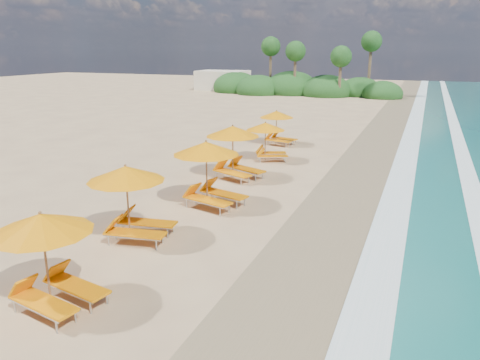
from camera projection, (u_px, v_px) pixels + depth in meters
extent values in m
plane|color=tan|center=(240.00, 210.00, 17.84)|extent=(160.00, 160.00, 0.00)
cube|color=#86704F|center=(345.00, 224.00, 16.40)|extent=(4.00, 160.00, 0.01)
cube|color=white|center=(389.00, 229.00, 15.86)|extent=(1.20, 160.00, 0.01)
cylinder|color=olive|center=(46.00, 261.00, 10.99)|extent=(0.06, 0.06, 2.30)
cone|color=orange|center=(41.00, 223.00, 10.73)|extent=(2.76, 2.76, 0.46)
sphere|color=olive|center=(40.00, 213.00, 10.66)|extent=(0.08, 0.08, 0.08)
cylinder|color=olive|center=(128.00, 203.00, 14.90)|extent=(0.06, 0.06, 2.40)
cone|color=orange|center=(126.00, 173.00, 14.62)|extent=(2.83, 2.83, 0.48)
sphere|color=olive|center=(125.00, 165.00, 14.55)|extent=(0.09, 0.09, 0.09)
cylinder|color=olive|center=(207.00, 174.00, 18.11)|extent=(0.06, 0.06, 2.51)
cone|color=orange|center=(206.00, 148.00, 17.83)|extent=(3.15, 3.15, 0.50)
sphere|color=olive|center=(206.00, 141.00, 17.75)|extent=(0.09, 0.09, 0.09)
cylinder|color=olive|center=(233.00, 152.00, 21.99)|extent=(0.06, 0.06, 2.46)
cone|color=orange|center=(233.00, 131.00, 21.71)|extent=(3.28, 3.28, 0.49)
sphere|color=olive|center=(233.00, 125.00, 21.64)|extent=(0.09, 0.09, 0.09)
cylinder|color=olive|center=(265.00, 142.00, 25.41)|extent=(0.05, 0.05, 2.08)
cone|color=orange|center=(266.00, 126.00, 25.18)|extent=(2.82, 2.82, 0.42)
sphere|color=olive|center=(266.00, 122.00, 25.11)|extent=(0.07, 0.07, 0.07)
cylinder|color=olive|center=(276.00, 128.00, 29.69)|extent=(0.05, 0.05, 2.12)
cone|color=orange|center=(277.00, 114.00, 29.44)|extent=(2.59, 2.59, 0.43)
sphere|color=olive|center=(277.00, 111.00, 29.38)|extent=(0.08, 0.08, 0.08)
ellipsoid|color=#163D14|center=(326.00, 91.00, 59.97)|extent=(6.40, 6.40, 4.16)
ellipsoid|color=#163D14|center=(291.00, 89.00, 62.63)|extent=(7.20, 7.20, 4.68)
ellipsoid|color=#163D14|center=(258.00, 90.00, 62.31)|extent=(6.00, 6.00, 3.90)
ellipsoid|color=#163D14|center=(360.00, 91.00, 60.34)|extent=(5.60, 5.60, 3.64)
ellipsoid|color=#163D14|center=(236.00, 87.00, 65.51)|extent=(6.60, 6.60, 4.29)
ellipsoid|color=#163D14|center=(382.00, 94.00, 57.50)|extent=(5.00, 5.00, 3.25)
cylinder|color=brown|center=(340.00, 77.00, 56.95)|extent=(0.36, 0.36, 5.00)
sphere|color=#163D14|center=(341.00, 56.00, 56.26)|extent=(2.60, 2.60, 2.60)
cylinder|color=brown|center=(295.00, 74.00, 59.91)|extent=(0.36, 0.36, 5.60)
sphere|color=#163D14|center=(296.00, 51.00, 59.14)|extent=(2.60, 2.60, 2.60)
cylinder|color=brown|center=(270.00, 70.00, 63.05)|extent=(0.36, 0.36, 6.20)
sphere|color=#163D14|center=(271.00, 46.00, 62.19)|extent=(2.60, 2.60, 2.60)
cylinder|color=brown|center=(369.00, 69.00, 59.20)|extent=(0.36, 0.36, 6.80)
sphere|color=#163D14|center=(372.00, 41.00, 58.26)|extent=(2.60, 2.60, 2.60)
cube|color=beige|center=(223.00, 80.00, 68.16)|extent=(7.00, 5.00, 2.80)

